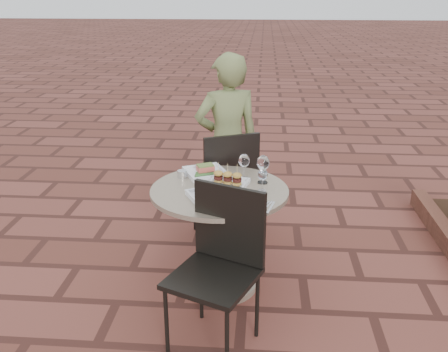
# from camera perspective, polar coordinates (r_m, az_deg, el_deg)

# --- Properties ---
(ground) EXTENTS (60.00, 60.00, 0.00)m
(ground) POSITION_cam_1_polar(r_m,az_deg,el_deg) (3.36, 2.09, -14.90)
(ground) COLOR brown
(ground) RESTS_ON ground
(cafe_table) EXTENTS (0.90, 0.90, 0.73)m
(cafe_table) POSITION_cam_1_polar(r_m,az_deg,el_deg) (3.34, -0.51, -5.38)
(cafe_table) COLOR gray
(cafe_table) RESTS_ON ground
(chair_far) EXTENTS (0.58, 0.58, 0.93)m
(chair_far) POSITION_cam_1_polar(r_m,az_deg,el_deg) (3.91, 0.36, -0.27)
(chair_far) COLOR black
(chair_far) RESTS_ON ground
(chair_near) EXTENTS (0.58, 0.58, 0.93)m
(chair_near) POSITION_cam_1_polar(r_m,az_deg,el_deg) (2.84, -0.38, -9.00)
(chair_near) COLOR black
(chair_near) RESTS_ON ground
(diner) EXTENTS (0.63, 0.52, 1.49)m
(diner) POSITION_cam_1_polar(r_m,az_deg,el_deg) (4.13, 0.37, 3.74)
(diner) COLOR #5F6939
(diner) RESTS_ON ground
(plate_salmon) EXTENTS (0.35, 0.35, 0.07)m
(plate_salmon) POSITION_cam_1_polar(r_m,az_deg,el_deg) (3.48, -2.15, 0.51)
(plate_salmon) COLOR silver
(plate_salmon) RESTS_ON cafe_table
(plate_sliders) EXTENTS (0.30, 0.30, 0.16)m
(plate_sliders) POSITION_cam_1_polar(r_m,az_deg,el_deg) (3.27, 0.42, -0.61)
(plate_sliders) COLOR silver
(plate_sliders) RESTS_ON cafe_table
(plate_tuna) EXTENTS (0.35, 0.35, 0.03)m
(plate_tuna) POSITION_cam_1_polar(r_m,az_deg,el_deg) (3.09, -1.42, -2.30)
(plate_tuna) COLOR silver
(plate_tuna) RESTS_ON cafe_table
(wine_glass_right) EXTENTS (0.06, 0.06, 0.15)m
(wine_glass_right) POSITION_cam_1_polar(r_m,az_deg,el_deg) (3.18, 4.44, 0.08)
(wine_glass_right) COLOR white
(wine_glass_right) RESTS_ON cafe_table
(wine_glass_mid) EXTENTS (0.07, 0.07, 0.18)m
(wine_glass_mid) POSITION_cam_1_polar(r_m,az_deg,el_deg) (3.37, 2.31, 1.70)
(wine_glass_mid) COLOR white
(wine_glass_mid) RESTS_ON cafe_table
(wine_glass_far) EXTENTS (0.08, 0.08, 0.19)m
(wine_glass_far) POSITION_cam_1_polar(r_m,az_deg,el_deg) (3.30, 4.49, 1.44)
(wine_glass_far) COLOR white
(wine_glass_far) RESTS_ON cafe_table
(steel_ramekin) EXTENTS (0.08, 0.08, 0.05)m
(steel_ramekin) POSITION_cam_1_polar(r_m,az_deg,el_deg) (3.43, -4.80, 0.22)
(steel_ramekin) COLOR silver
(steel_ramekin) RESTS_ON cafe_table
(cutlery_set) EXTENTS (0.15, 0.23, 0.00)m
(cutlery_set) POSITION_cam_1_polar(r_m,az_deg,el_deg) (2.98, 4.87, -3.60)
(cutlery_set) COLOR silver
(cutlery_set) RESTS_ON cafe_table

